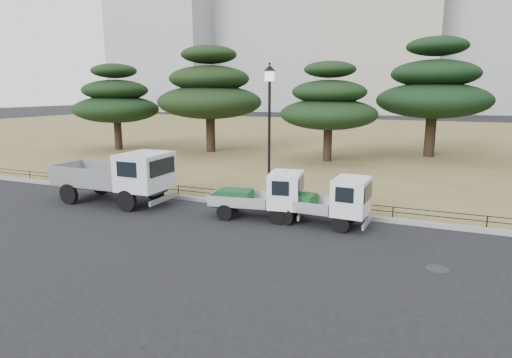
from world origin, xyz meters
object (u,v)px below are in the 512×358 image
at_px(truck_kei_rear, 327,201).
at_px(street_lamp, 269,112).
at_px(truck_kei_front, 264,195).
at_px(truck_large, 119,175).
at_px(tarp_pile, 117,175).

bearing_deg(truck_kei_rear, street_lamp, 154.84).
distance_m(truck_kei_front, truck_kei_rear, 2.34).
xyz_separation_m(truck_kei_front, street_lamp, (-0.39, 1.55, 2.94)).
height_order(truck_large, tarp_pile, truck_large).
height_order(truck_large, truck_kei_front, truck_large).
bearing_deg(truck_large, street_lamp, 16.72).
relative_size(truck_kei_front, street_lamp, 0.64).
height_order(truck_kei_front, tarp_pile, truck_kei_front).
xyz_separation_m(truck_kei_rear, street_lamp, (-2.72, 1.46, 2.95)).
distance_m(truck_kei_front, street_lamp, 3.34).
bearing_deg(truck_large, truck_kei_front, 2.19).
relative_size(truck_large, tarp_pile, 2.48).
relative_size(truck_kei_front, truck_kei_rear, 1.03).
height_order(truck_kei_front, truck_kei_rear, truck_kei_front).
bearing_deg(street_lamp, tarp_pile, 176.80).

